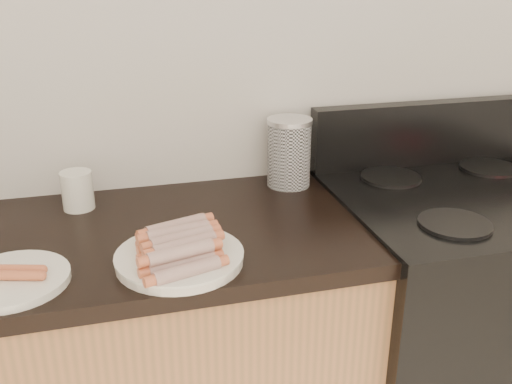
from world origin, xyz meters
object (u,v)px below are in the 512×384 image
object	(u,v)px
main_plate	(180,259)
mug	(77,190)
side_plate	(11,280)
canister	(289,152)
stove	(453,329)

from	to	relation	value
main_plate	mug	distance (m)	0.43
main_plate	side_plate	distance (m)	0.35
canister	side_plate	bearing A→B (deg)	-151.45
main_plate	canister	distance (m)	0.55
mug	main_plate	bearing A→B (deg)	-59.11
stove	mug	size ratio (longest dim) A/B	8.76
side_plate	canister	bearing A→B (deg)	28.55
mug	side_plate	bearing A→B (deg)	-108.81
side_plate	canister	xyz separation A→B (m)	(0.73, 0.40, 0.09)
stove	side_plate	distance (m)	1.29
stove	canister	bearing A→B (deg)	154.13
main_plate	mug	size ratio (longest dim) A/B	2.70
side_plate	mug	xyz separation A→B (m)	(0.13, 0.37, 0.04)
stove	side_plate	bearing A→B (deg)	-172.18
mug	canister	bearing A→B (deg)	2.35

